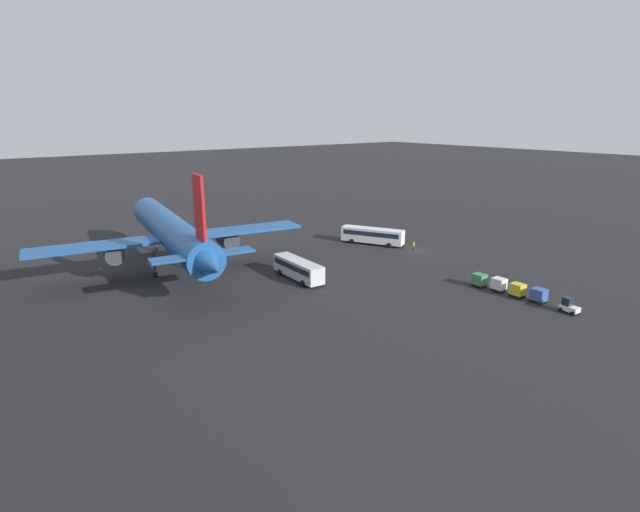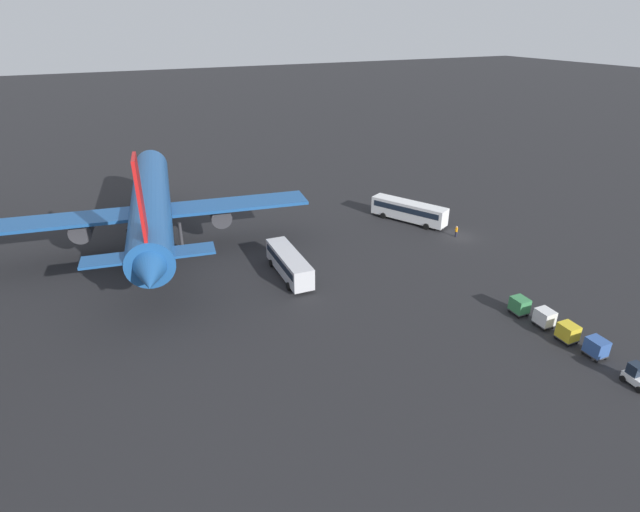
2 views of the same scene
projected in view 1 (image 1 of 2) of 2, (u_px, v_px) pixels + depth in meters
ground_plane at (417, 251)px, 98.59m from camera, size 600.00×600.00×0.00m
airplane at (172, 232)px, 83.52m from camera, size 51.79×44.51×18.42m
shuttle_bus_near at (373, 235)px, 103.00m from camera, size 12.80×8.30×3.36m
shuttle_bus_far at (298, 268)px, 80.90m from camera, size 11.45×3.50×3.23m
baggage_tug at (569, 306)px, 67.45m from camera, size 2.49×1.79×2.10m
worker_person at (414, 246)px, 98.51m from camera, size 0.38×0.38×1.74m
cargo_cart_blue at (539, 295)px, 70.97m from camera, size 2.05×1.75×2.06m
cargo_cart_yellow at (518, 289)px, 73.13m from camera, size 2.05×1.75×2.06m
cargo_cart_white at (499, 284)px, 75.54m from camera, size 2.05×1.75×2.06m
cargo_cart_green at (479, 279)px, 77.60m from camera, size 2.05×1.75×2.06m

